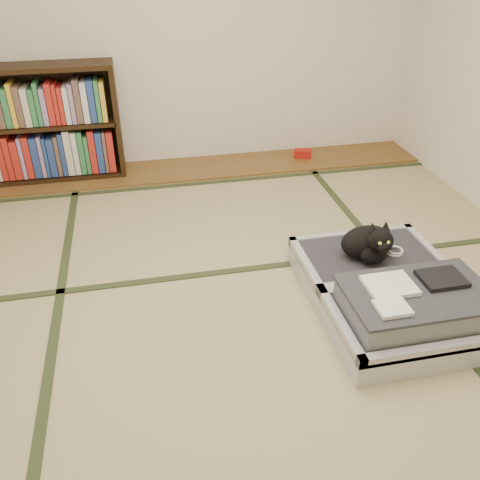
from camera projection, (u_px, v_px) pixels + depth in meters
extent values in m
plane|color=tan|center=(244.00, 312.00, 2.78)|extent=(4.50, 4.50, 0.00)
cube|color=brown|center=(195.00, 168.00, 4.44)|extent=(4.00, 0.50, 0.02)
cube|color=#AC150D|center=(303.00, 154.00, 4.62)|extent=(0.17, 0.14, 0.07)
plane|color=silver|center=(184.00, 18.00, 4.03)|extent=(4.00, 0.00, 4.00)
cube|color=#2D381E|center=(54.00, 338.00, 2.60)|extent=(0.05, 4.50, 0.01)
cube|color=#2D381E|center=(412.00, 289.00, 2.95)|extent=(0.05, 4.50, 0.01)
cube|color=#2D381E|center=(230.00, 271.00, 3.11)|extent=(4.00, 0.05, 0.01)
cube|color=#2D381E|center=(200.00, 183.00, 4.19)|extent=(4.00, 0.05, 0.01)
cube|color=black|center=(117.00, 119.00, 4.15)|extent=(0.04, 0.30, 0.84)
cube|color=black|center=(47.00, 175.00, 4.27)|extent=(1.31, 0.30, 0.04)
cube|color=black|center=(24.00, 68.00, 3.81)|extent=(1.31, 0.30, 0.04)
cube|color=black|center=(36.00, 125.00, 4.04)|extent=(1.25, 0.30, 0.03)
cube|color=black|center=(38.00, 119.00, 4.16)|extent=(1.31, 0.02, 0.84)
cube|color=gray|center=(41.00, 151.00, 4.14)|extent=(1.18, 0.21, 0.36)
cube|color=gray|center=(30.00, 102.00, 3.93)|extent=(1.18, 0.21, 0.32)
cube|color=#BCBCC1|center=(411.00, 326.00, 2.57)|extent=(0.81, 0.54, 0.14)
cube|color=#2B2B33|center=(412.00, 321.00, 2.55)|extent=(0.73, 0.46, 0.11)
cube|color=#BCBCC1|center=(440.00, 349.00, 2.32)|extent=(0.81, 0.04, 0.05)
cube|color=#BCBCC1|center=(391.00, 286.00, 2.74)|extent=(0.81, 0.04, 0.05)
cube|color=#BCBCC1|center=(341.00, 325.00, 2.46)|extent=(0.04, 0.54, 0.05)
cube|color=#BCBCC1|center=(366.00, 267.00, 3.02)|extent=(0.81, 0.54, 0.14)
cube|color=#2B2B33|center=(367.00, 262.00, 3.01)|extent=(0.73, 0.46, 0.11)
cube|color=#BCBCC1|center=(387.00, 281.00, 2.78)|extent=(0.81, 0.04, 0.05)
cube|color=#BCBCC1|center=(351.00, 235.00, 3.19)|extent=(0.81, 0.04, 0.05)
cube|color=#BCBCC1|center=(305.00, 264.00, 2.92)|extent=(0.04, 0.54, 0.05)
cube|color=#BCBCC1|center=(428.00, 249.00, 3.05)|extent=(0.04, 0.54, 0.05)
cylinder|color=black|center=(389.00, 283.00, 2.76)|extent=(0.73, 0.03, 0.03)
cube|color=gray|center=(416.00, 305.00, 2.50)|extent=(0.69, 0.42, 0.14)
cube|color=#37383E|center=(419.00, 292.00, 2.46)|extent=(0.72, 0.44, 0.02)
cube|color=white|center=(389.00, 285.00, 2.47)|extent=(0.24, 0.20, 0.02)
cube|color=black|center=(442.00, 278.00, 2.52)|extent=(0.22, 0.17, 0.02)
cube|color=white|center=(392.00, 308.00, 2.32)|extent=(0.15, 0.13, 0.02)
cube|color=white|center=(391.00, 370.00, 2.31)|extent=(0.07, 0.01, 0.05)
cube|color=white|center=(417.00, 368.00, 2.34)|extent=(0.05, 0.01, 0.04)
cube|color=#197F33|center=(477.00, 352.00, 2.37)|extent=(0.04, 0.01, 0.03)
ellipsoid|color=black|center=(367.00, 242.00, 2.92)|extent=(0.31, 0.21, 0.20)
ellipsoid|color=black|center=(374.00, 254.00, 2.86)|extent=(0.16, 0.11, 0.11)
ellipsoid|color=black|center=(379.00, 239.00, 2.77)|extent=(0.13, 0.12, 0.13)
sphere|color=black|center=(383.00, 247.00, 2.73)|extent=(0.06, 0.06, 0.06)
cone|color=black|center=(372.00, 227.00, 2.74)|extent=(0.05, 0.06, 0.06)
cone|color=black|center=(386.00, 226.00, 2.76)|extent=(0.05, 0.06, 0.06)
sphere|color=#A5BF33|center=(380.00, 243.00, 2.71)|extent=(0.02, 0.02, 0.02)
sphere|color=#A5BF33|center=(388.00, 242.00, 2.72)|extent=(0.02, 0.02, 0.02)
cylinder|color=black|center=(376.00, 242.00, 3.06)|extent=(0.19, 0.11, 0.03)
torus|color=white|center=(394.00, 252.00, 3.00)|extent=(0.11, 0.11, 0.02)
torus|color=white|center=(395.00, 250.00, 2.99)|extent=(0.10, 0.10, 0.01)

